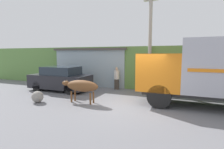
# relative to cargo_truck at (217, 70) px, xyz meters

# --- Properties ---
(ground_plane) EXTENTS (60.00, 60.00, 0.00)m
(ground_plane) POSITION_rel_cargo_truck_xyz_m (-3.41, -1.27, -1.77)
(ground_plane) COLOR slate
(hillside_embankment) EXTENTS (32.00, 6.37, 3.04)m
(hillside_embankment) POSITION_rel_cargo_truck_xyz_m (-3.41, 6.00, -0.25)
(hillside_embankment) COLOR #608C47
(hillside_embankment) RESTS_ON ground_plane
(building_backdrop) EXTENTS (6.25, 2.70, 2.96)m
(building_backdrop) POSITION_rel_cargo_truck_xyz_m (-8.30, 3.92, -0.28)
(building_backdrop) COLOR #99ADB7
(building_backdrop) RESTS_ON ground_plane
(cargo_truck) EXTENTS (6.75, 2.39, 3.18)m
(cargo_truck) POSITION_rel_cargo_truck_xyz_m (0.00, 0.00, 0.00)
(cargo_truck) COLOR #2D2D2D
(cargo_truck) RESTS_ON ground_plane
(brown_cow) EXTENTS (2.14, 0.59, 1.17)m
(brown_cow) POSITION_rel_cargo_truck_xyz_m (-6.27, -1.50, -0.91)
(brown_cow) COLOR brown
(brown_cow) RESTS_ON ground_plane
(parked_suv) EXTENTS (4.22, 1.82, 1.65)m
(parked_suv) POSITION_rel_cargo_truck_xyz_m (-9.27, 0.59, -0.97)
(parked_suv) COLOR #232328
(parked_suv) RESTS_ON ground_plane
(pedestrian_on_hill) EXTENTS (0.44, 0.44, 1.58)m
(pedestrian_on_hill) POSITION_rel_cargo_truck_xyz_m (-5.78, 2.36, -0.92)
(pedestrian_on_hill) COLOR #38332D
(pedestrian_on_hill) RESTS_ON ground_plane
(utility_pole) EXTENTS (0.90, 0.23, 6.76)m
(utility_pole) POSITION_rel_cargo_truck_xyz_m (-3.53, 2.58, 1.72)
(utility_pole) COLOR #9E998E
(utility_pole) RESTS_ON ground_plane
(roadside_rock) EXTENTS (0.59, 0.59, 0.59)m
(roadside_rock) POSITION_rel_cargo_truck_xyz_m (-8.40, -2.36, -1.47)
(roadside_rock) COLOR gray
(roadside_rock) RESTS_ON ground_plane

